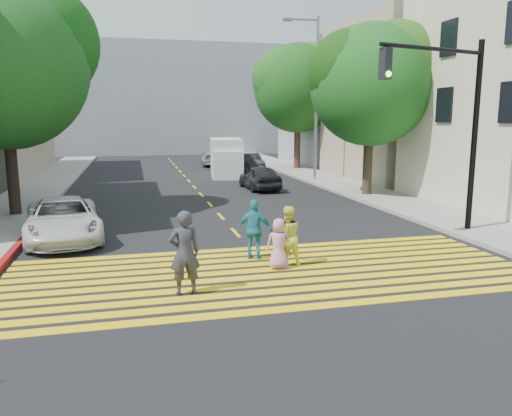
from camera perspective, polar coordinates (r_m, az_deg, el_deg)
name	(u,v)px	position (r m, az deg, el deg)	size (l,w,h in m)	color
ground	(287,289)	(11.82, 3.51, -9.23)	(120.00, 120.00, 0.00)	black
sidewalk_left	(49,182)	(33.26, -22.62, 2.78)	(3.00, 40.00, 0.15)	gray
sidewalk_right	(352,188)	(28.50, 10.93, 2.26)	(3.00, 60.00, 0.15)	gray
curb_red	(22,242)	(17.44, -25.22, -3.53)	(0.20, 8.00, 0.16)	maroon
crosswalk	(272,273)	(12.97, 1.83, -7.39)	(13.40, 5.30, 0.01)	yellow
lane_line	(186,178)	(33.53, -7.97, 3.40)	(0.12, 34.40, 0.01)	yellow
building_right_tan	(421,102)	(34.86, 18.36, 11.47)	(10.00, 10.00, 10.00)	tan
building_right_grey	(350,106)	(44.59, 10.74, 11.42)	(10.00, 10.00, 10.00)	gray
backdrop_block	(162,100)	(58.76, -10.74, 12.06)	(30.00, 8.00, 12.00)	gray
tree_left	(5,56)	(22.11, -26.77, 15.21)	(7.96, 7.75, 9.28)	black
tree_right_near	(373,78)	(25.82, 13.17, 14.23)	(7.73, 7.43, 8.65)	black
tree_right_far	(299,84)	(38.76, 4.96, 13.99)	(8.18, 7.77, 9.63)	#351E18
pedestrian_man	(185,253)	(11.32, -8.17, -5.07)	(0.70, 0.46, 1.93)	#34343D
pedestrian_woman	(287,236)	(13.38, 3.57, -3.24)	(0.80, 0.62, 1.64)	#F5F247
pedestrian_child	(279,244)	(13.15, 2.61, -4.10)	(0.66, 0.43, 1.36)	#CB88B8
pedestrian_extra	(255,230)	(13.98, -0.16, -2.50)	(1.00, 0.42, 1.70)	teal
white_sedan	(63,219)	(17.43, -21.20, -1.22)	(2.27, 4.92, 1.37)	silver
dark_car_near	(260,177)	(27.90, 0.43, 3.53)	(1.61, 4.00, 1.36)	black
silver_car	(213,157)	(42.34, -4.90, 5.80)	(1.95, 4.79, 1.39)	#A2A2A2
dark_car_parked	(250,162)	(37.95, -0.68, 5.27)	(1.39, 3.97, 1.31)	black
white_van	(226,158)	(34.46, -3.41, 5.67)	(2.68, 5.61, 2.55)	silver
traffic_signal	(452,110)	(17.59, 21.46, 10.36)	(4.31, 1.39, 6.47)	black
street_lamp	(313,89)	(31.67, 6.57, 13.40)	(2.26, 0.32, 9.97)	gray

